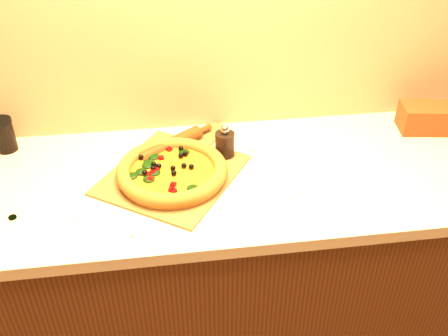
# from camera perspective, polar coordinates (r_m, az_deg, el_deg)

# --- Properties ---
(cabinet) EXTENTS (2.80, 0.65, 0.86)m
(cabinet) POSITION_cam_1_polar(r_m,az_deg,el_deg) (1.93, -0.17, -12.07)
(cabinet) COLOR #48250F
(cabinet) RESTS_ON ground
(countertop) EXTENTS (2.84, 0.68, 0.04)m
(countertop) POSITION_cam_1_polar(r_m,az_deg,el_deg) (1.63, -0.20, -1.29)
(countertop) COLOR beige
(countertop) RESTS_ON cabinet
(pizza_peel) EXTENTS (0.54, 0.59, 0.01)m
(pizza_peel) POSITION_cam_1_polar(r_m,az_deg,el_deg) (1.63, -5.61, -0.43)
(pizza_peel) COLOR brown
(pizza_peel) RESTS_ON countertop
(pizza) EXTENTS (0.35, 0.35, 0.05)m
(pizza) POSITION_cam_1_polar(r_m,az_deg,el_deg) (1.59, -5.93, -0.37)
(pizza) COLOR #BF7C2F
(pizza) RESTS_ON pizza_peel
(bottle_cap) EXTENTS (0.03, 0.03, 0.01)m
(bottle_cap) POSITION_cam_1_polar(r_m,az_deg,el_deg) (1.57, -23.02, -5.21)
(bottle_cap) COLOR black
(bottle_cap) RESTS_ON countertop
(pepper_grinder) EXTENTS (0.07, 0.07, 0.12)m
(pepper_grinder) POSITION_cam_1_polar(r_m,az_deg,el_deg) (1.67, 0.10, 2.74)
(pepper_grinder) COLOR black
(pepper_grinder) RESTS_ON countertop
(rolling_pin) EXTENTS (0.31, 0.24, 0.05)m
(rolling_pin) POSITION_cam_1_polar(r_m,az_deg,el_deg) (1.72, -6.18, 2.58)
(rolling_pin) COLOR #5A300F
(rolling_pin) RESTS_ON countertop
(dark_jar) EXTENTS (0.07, 0.07, 0.12)m
(dark_jar) POSITION_cam_1_polar(r_m,az_deg,el_deg) (1.87, -23.86, 3.49)
(dark_jar) COLOR black
(dark_jar) RESTS_ON countertop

